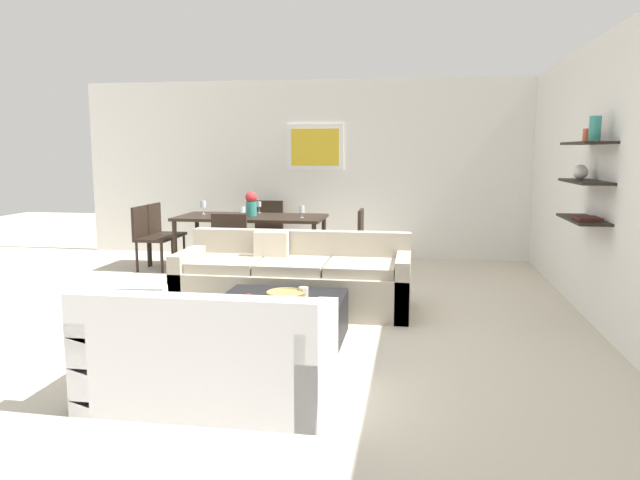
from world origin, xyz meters
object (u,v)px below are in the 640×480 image
Objects in this scene: wine_glass_head at (259,205)px; apple_on_coffee_table at (249,298)px; dining_table at (251,221)px; centerpiece_vase at (251,203)px; sofa_beige at (294,281)px; dining_chair_foot at (232,243)px; dining_chair_right_near at (352,238)px; coffee_table at (280,321)px; loveseat_white at (210,356)px; wine_glass_foot at (242,210)px; wine_glass_right_near at (302,209)px; decorative_bowl at (285,295)px; dining_chair_left_far at (161,230)px; dining_chair_left_near at (148,234)px; candle_jar at (304,292)px; dining_chair_head at (267,226)px; wine_glass_left_far at (203,205)px.

apple_on_coffee_table is at bearing -76.58° from wine_glass_head.
centerpiece_vase is (0.00, 0.01, 0.24)m from dining_table.
sofa_beige is 1.46m from dining_chair_foot.
coffee_table is at bearing -96.25° from dining_chair_right_near.
wine_glass_foot reaches higher than loveseat_white.
wine_glass_right_near is 1.02× the size of wine_glass_head.
decorative_bowl is at bearing -69.43° from dining_table.
decorative_bowl is 3.30m from centerpiece_vase.
dining_chair_left_far is (-2.31, 4.49, 0.21)m from loveseat_white.
dining_chair_left_near is at bearing -90.00° from dining_chair_left_far.
wine_glass_right_near reaches higher than loveseat_white.
loveseat_white reaches higher than candle_jar.
dining_chair_left_near and dining_chair_right_near have the same top height.
centerpiece_vase is at bearing -89.96° from dining_chair_head.
wine_glass_head is 0.49× the size of centerpiece_vase.
dining_chair_right_near reaches higher than coffee_table.
wine_glass_left_far reaches higher than wine_glass_right_near.
sofa_beige reaches higher than decorative_bowl.
centerpiece_vase is (0.00, -0.41, 0.06)m from wine_glass_head.
dining_table is (-1.28, 2.92, 0.26)m from candle_jar.
dining_chair_left_far is 5.30× the size of wine_glass_right_near.
dining_chair_left_far is at bearing -154.60° from dining_chair_head.
sofa_beige is at bearing -67.13° from wine_glass_head.
centerpiece_vase reaches higher than dining_chair_head.
centerpiece_vase is at bearing 110.51° from decorative_bowl.
coffee_table is 1.21× the size of dining_chair_head.
decorative_bowl is (0.24, 1.23, 0.12)m from loveseat_white.
wine_glass_left_far reaches higher than dining_chair_head.
loveseat_white is at bearing -80.06° from dining_chair_head.
wine_glass_foot is (0.00, -0.42, 0.18)m from dining_table.
candle_jar is at bearing -69.08° from wine_glass_head.
wine_glass_left_far reaches higher than coffee_table.
wine_glass_right_near reaches higher than candle_jar.
loveseat_white reaches higher than apple_on_coffee_table.
wine_glass_right_near is (0.73, -1.00, 0.36)m from dining_chair_head.
apple_on_coffee_table is at bearing -87.46° from wine_glass_right_near.
dining_chair_left_far is at bearing 123.62° from apple_on_coffee_table.
loveseat_white is 1.23m from coffee_table.
centerpiece_vase reaches higher than dining_chair_foot.
centerpiece_vase is (-1.14, 3.05, 0.51)m from decorative_bowl.
dining_chair_head is 5.40× the size of wine_glass_foot.
wine_glass_head is at bearing 100.90° from loveseat_white.
wine_glass_foot is (-1.10, 2.65, 0.68)m from coffee_table.
dining_chair_left_far is at bearing 171.95° from wine_glass_left_far.
decorative_bowl is 2.03× the size of wine_glass_head.
apple_on_coffee_table is at bearing -149.03° from coffee_table.
dining_table is (-0.90, 4.28, 0.39)m from loveseat_white.
wine_glass_left_far is 0.79m from wine_glass_head.
sofa_beige is 14.30× the size of wine_glass_right_near.
dining_table is (-0.99, 1.93, 0.39)m from sofa_beige.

